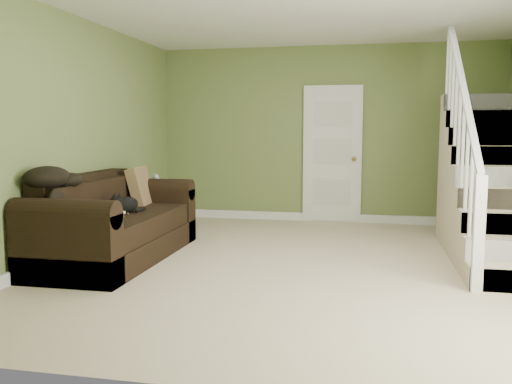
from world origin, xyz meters
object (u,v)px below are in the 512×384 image
at_px(side_table, 153,213).
at_px(cat, 126,205).
at_px(sofa, 114,227).
at_px(banana, 120,215).

distance_m(side_table, cat, 1.29).
relative_size(sofa, cat, 4.69).
distance_m(cat, banana, 0.34).
xyz_separation_m(side_table, banana, (0.30, -1.56, 0.22)).
bearing_deg(cat, side_table, 112.32).
xyz_separation_m(sofa, banana, (0.21, -0.28, 0.17)).
relative_size(sofa, side_table, 2.87).
relative_size(side_table, banana, 4.11).
height_order(cat, banana, cat).
distance_m(sofa, side_table, 1.29).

